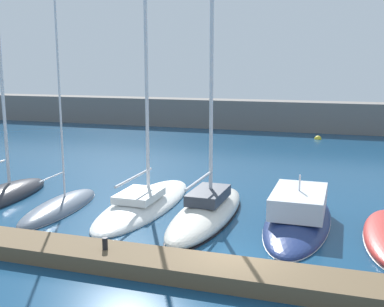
{
  "coord_description": "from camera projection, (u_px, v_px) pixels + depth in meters",
  "views": [
    {
      "loc": [
        3.45,
        -15.76,
        7.15
      ],
      "look_at": [
        -3.16,
        4.85,
        3.03
      ],
      "focal_mm": 44.29,
      "sensor_mm": 36.0,
      "label": 1
    }
  ],
  "objects": [
    {
      "name": "dock_bollard",
      "position": [
        105.0,
        244.0,
        17.01
      ],
      "size": [
        0.2,
        0.2,
        0.44
      ],
      "primitive_type": "cylinder",
      "color": "black",
      "rests_on": "dock_pier"
    },
    {
      "name": "sailboat_white_third",
      "position": [
        145.0,
        201.0,
        24.1
      ],
      "size": [
        2.97,
        9.98,
        17.56
      ],
      "rotation": [
        0.0,
        0.0,
        1.57
      ],
      "color": "white",
      "rests_on": "ground_plane"
    },
    {
      "name": "mooring_buoy_yellow",
      "position": [
        318.0,
        139.0,
        45.57
      ],
      "size": [
        0.68,
        0.68,
        0.68
      ],
      "primitive_type": "sphere",
      "color": "yellow",
      "rests_on": "ground_plane"
    },
    {
      "name": "ground_plane",
      "position": [
        234.0,
        265.0,
        17.11
      ],
      "size": [
        120.0,
        120.0,
        0.0
      ],
      "primitive_type": "plane",
      "color": "navy"
    },
    {
      "name": "sailboat_ivory_fourth",
      "position": [
        207.0,
        211.0,
        22.07
      ],
      "size": [
        2.59,
        8.94,
        13.56
      ],
      "rotation": [
        0.0,
        0.0,
        1.54
      ],
      "color": "silver",
      "rests_on": "ground_plane"
    },
    {
      "name": "breakwater_seawall",
      "position": [
        309.0,
        116.0,
        50.77
      ],
      "size": [
        108.0,
        3.17,
        3.16
      ],
      "primitive_type": "cube",
      "color": "slate",
      "rests_on": "ground_plane"
    },
    {
      "name": "sailboat_slate_second",
      "position": [
        60.0,
        207.0,
        23.48
      ],
      "size": [
        2.11,
        6.73,
        13.24
      ],
      "rotation": [
        0.0,
        0.0,
        1.61
      ],
      "color": "slate",
      "rests_on": "ground_plane"
    },
    {
      "name": "motorboat_navy_fifth",
      "position": [
        298.0,
        215.0,
        21.62
      ],
      "size": [
        2.95,
        9.42,
        2.64
      ],
      "rotation": [
        0.0,
        0.0,
        1.56
      ],
      "color": "navy",
      "rests_on": "ground_plane"
    },
    {
      "name": "dock_pier",
      "position": [
        225.0,
        273.0,
        15.77
      ],
      "size": [
        35.85,
        1.86,
        0.56
      ],
      "primitive_type": "cube",
      "color": "brown",
      "rests_on": "ground_plane"
    }
  ]
}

